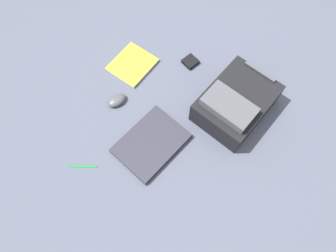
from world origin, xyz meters
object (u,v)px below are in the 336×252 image
Objects in this scene: backpack at (235,103)px; laptop at (151,143)px; earbud_pouch at (190,62)px; computer_mouse at (117,100)px; book_red at (132,65)px; pen_black at (83,166)px.

backpack reaches higher than laptop.
earbud_pouch is (-0.16, 0.51, -0.00)m from laptop.
computer_mouse is at bearing -143.73° from backpack.
laptop is 4.61× the size of earbud_pouch.
earbud_pouch is (0.23, 0.23, 0.00)m from book_red.
backpack is 1.62× the size of book_red.
computer_mouse is 1.39× the size of earbud_pouch.
pen_black is 0.81m from earbud_pouch.
pen_black is at bearing -119.58° from laptop.
computer_mouse is 0.76× the size of pen_black.
laptop is at bearing 1.86° from computer_mouse.
pen_black is 1.83× the size of earbud_pouch.
backpack is at bearing -13.89° from earbud_pouch.
earbud_pouch is (0.01, 0.81, 0.01)m from pen_black.
computer_mouse is 0.47m from earbud_pouch.
laptop is 2.52× the size of pen_black.
computer_mouse is at bearing -65.80° from book_red.
pen_black is (-0.17, -0.30, -0.01)m from laptop.
backpack is 0.61m from computer_mouse.
book_red is at bearing -135.66° from earbud_pouch.
pen_black is (-0.37, -0.72, -0.07)m from backpack.
book_red is 0.24m from computer_mouse.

